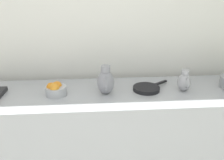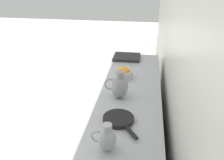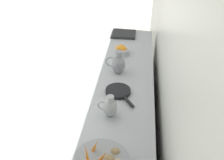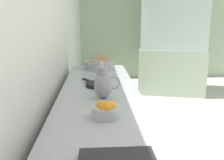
{
  "view_description": "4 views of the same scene",
  "coord_description": "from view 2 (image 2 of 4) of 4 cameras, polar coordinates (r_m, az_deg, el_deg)",
  "views": [
    {
      "loc": [
        0.39,
        -0.02,
        1.74
      ],
      "look_at": [
        -1.41,
        0.12,
        1.04
      ],
      "focal_mm": 37.3,
      "sensor_mm": 36.0,
      "label": 1
    },
    {
      "loc": [
        -1.68,
        1.96,
        1.98
      ],
      "look_at": [
        -1.39,
        0.07,
        1.07
      ],
      "focal_mm": 38.39,
      "sensor_mm": 36.0,
      "label": 2
    },
    {
      "loc": [
        -1.67,
        2.3,
        2.26
      ],
      "look_at": [
        -1.44,
        0.45,
        1.04
      ],
      "focal_mm": 38.91,
      "sensor_mm": 36.0,
      "label": 3
    },
    {
      "loc": [
        -1.52,
        -1.87,
        1.52
      ],
      "look_at": [
        -1.39,
        0.05,
        1.05
      ],
      "focal_mm": 39.68,
      "sensor_mm": 36.0,
      "label": 4
    }
  ],
  "objects": [
    {
      "name": "metal_pitcher_tall",
      "position": [
        2.14,
        1.75,
        -1.45
      ],
      "size": [
        0.21,
        0.15,
        0.25
      ],
      "color": "gray",
      "rests_on": "prep_counter"
    },
    {
      "name": "counter_sink_basin",
      "position": [
        3.12,
        3.54,
        5.47
      ],
      "size": [
        0.34,
        0.3,
        0.04
      ],
      "primitive_type": "cube",
      "color": "#232326",
      "rests_on": "prep_counter"
    },
    {
      "name": "orange_bowl",
      "position": [
        2.55,
        2.92,
        1.75
      ],
      "size": [
        0.18,
        0.18,
        0.12
      ],
      "color": "#ADAFB5",
      "rests_on": "prep_counter"
    },
    {
      "name": "skillet_on_counter",
      "position": [
        1.86,
        1.62,
        -9.3
      ],
      "size": [
        0.28,
        0.35,
        0.03
      ],
      "color": "black",
      "rests_on": "prep_counter"
    },
    {
      "name": "tile_wall_left",
      "position": [
        1.36,
        19.52,
        3.46
      ],
      "size": [
        0.1,
        8.3,
        3.0
      ],
      "primitive_type": "cube",
      "color": "white",
      "rests_on": "ground_plane"
    },
    {
      "name": "prep_counter",
      "position": [
        2.33,
        1.87,
        -15.6
      ],
      "size": [
        0.7,
        2.72,
        0.9
      ],
      "primitive_type": "cube",
      "color": "#ADAFB5",
      "rests_on": "ground_plane"
    },
    {
      "name": "metal_pitcher_short",
      "position": [
        1.57,
        -1.19,
        -13.76
      ],
      "size": [
        0.17,
        0.12,
        0.2
      ],
      "color": "#A3A3A8",
      "rests_on": "prep_counter"
    }
  ]
}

